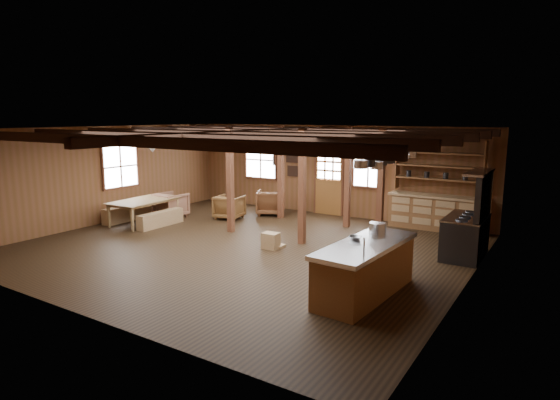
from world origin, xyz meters
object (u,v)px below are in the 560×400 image
object	(u,v)px
kitchen_island	(365,269)
commercial_range	(468,230)
armchair_a	(271,203)
dining_table	(145,212)
armchair_c	(171,205)
armchair_b	(229,207)

from	to	relation	value
kitchen_island	commercial_range	distance (m)	3.46
kitchen_island	armchair_a	world-z (taller)	kitchen_island
dining_table	armchair_c	distance (m)	1.01
armchair_a	commercial_range	bearing A→B (deg)	140.14
kitchen_island	commercial_range	xyz separation A→B (m)	(1.05, 3.29, 0.15)
armchair_a	armchair_c	xyz separation A→B (m)	(-2.36, -1.98, -0.00)
commercial_range	armchair_a	world-z (taller)	commercial_range
dining_table	armchair_c	size ratio (longest dim) A/B	2.35
commercial_range	kitchen_island	bearing A→B (deg)	-107.67
commercial_range	dining_table	distance (m)	8.69
armchair_c	armchair_b	bearing A→B (deg)	-147.96
commercial_range	armchair_a	xyz separation A→B (m)	(-6.17, 1.46, -0.24)
commercial_range	armchair_b	size ratio (longest dim) A/B	2.45
dining_table	armchair_c	world-z (taller)	armchair_c
kitchen_island	armchair_b	bearing A→B (deg)	152.36
kitchen_island	armchair_b	xyz separation A→B (m)	(-5.85, 3.58, -0.12)
commercial_range	armchair_b	xyz separation A→B (m)	(-6.89, 0.29, -0.27)
dining_table	commercial_range	bearing A→B (deg)	-82.98
dining_table	armchair_a	world-z (taller)	armchair_a
armchair_a	dining_table	bearing A→B (deg)	24.98
kitchen_island	armchair_c	xyz separation A→B (m)	(-7.48, 2.77, -0.09)
armchair_c	kitchen_island	bearing A→B (deg)	165.43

